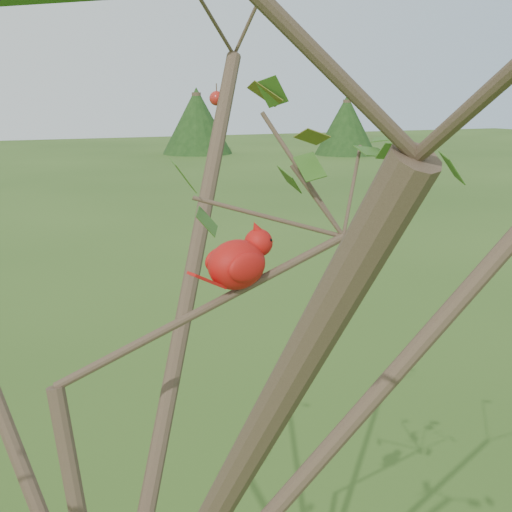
# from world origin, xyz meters

# --- Properties ---
(crabapple_tree) EXTENTS (2.35, 2.05, 2.95)m
(crabapple_tree) POSITION_xyz_m (0.03, -0.02, 2.12)
(crabapple_tree) COLOR #3C2D20
(crabapple_tree) RESTS_ON ground
(cardinal) EXTENTS (0.21, 0.13, 0.15)m
(cardinal) POSITION_xyz_m (0.32, 0.07, 2.16)
(cardinal) COLOR red
(cardinal) RESTS_ON ground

